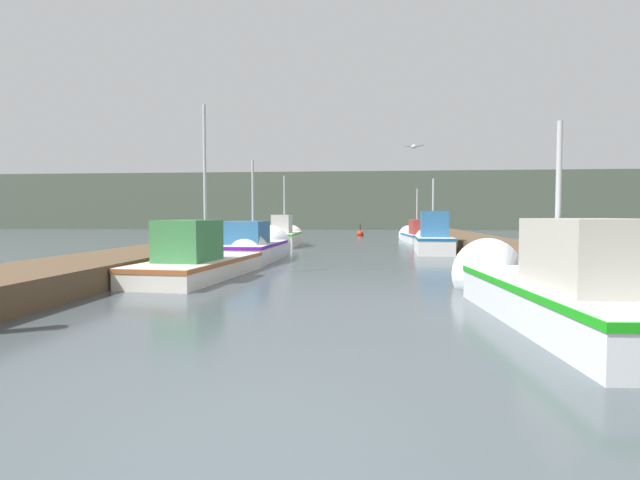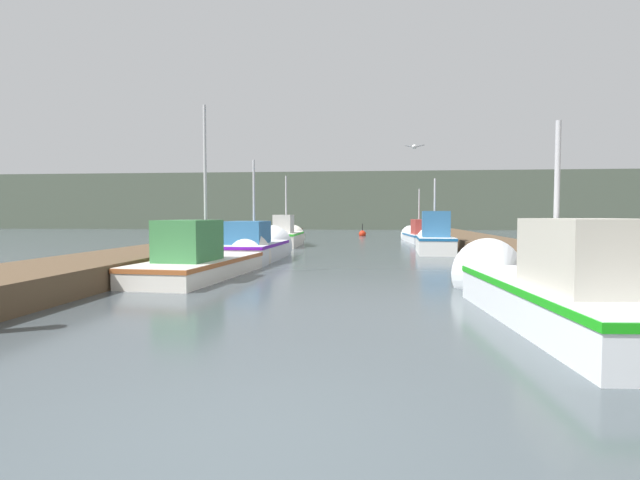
% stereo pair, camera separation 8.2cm
% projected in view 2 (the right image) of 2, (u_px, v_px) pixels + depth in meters
% --- Properties ---
extents(ground_plane, '(200.00, 200.00, 0.00)m').
position_uv_depth(ground_plane, '(240.00, 454.00, 3.30)').
color(ground_plane, '#424C51').
extents(dock_left, '(2.57, 40.00, 0.54)m').
position_uv_depth(dock_left, '(202.00, 248.00, 19.78)').
color(dock_left, brown).
rests_on(dock_left, ground_plane).
extents(dock_right, '(2.57, 40.00, 0.54)m').
position_uv_depth(dock_right, '(505.00, 250.00, 18.58)').
color(dock_right, brown).
rests_on(dock_right, ground_plane).
extents(distant_shore_ridge, '(120.00, 16.00, 6.17)m').
position_uv_depth(distant_shore_ridge, '(364.00, 202.00, 60.42)').
color(distant_shore_ridge, '#4C5647').
rests_on(distant_shore_ridge, ground_plane).
extents(fishing_boat_0, '(2.00, 6.37, 3.42)m').
position_uv_depth(fishing_boat_0, '(545.00, 286.00, 7.72)').
color(fishing_boat_0, silver).
rests_on(fishing_boat_0, ground_plane).
extents(fishing_boat_1, '(2.21, 6.24, 4.95)m').
position_uv_depth(fishing_boat_1, '(213.00, 259.00, 13.36)').
color(fishing_boat_1, silver).
rests_on(fishing_boat_1, ground_plane).
extents(fishing_boat_2, '(1.89, 5.36, 4.03)m').
position_uv_depth(fishing_boat_2, '(257.00, 247.00, 17.90)').
color(fishing_boat_2, silver).
rests_on(fishing_boat_2, ground_plane).
extents(fishing_boat_3, '(1.61, 4.52, 3.41)m').
position_uv_depth(fishing_boat_3, '(434.00, 240.00, 20.93)').
color(fishing_boat_3, silver).
rests_on(fishing_boat_3, ground_plane).
extents(fishing_boat_4, '(1.53, 5.09, 3.88)m').
position_uv_depth(fishing_boat_4, '(287.00, 236.00, 25.58)').
color(fishing_boat_4, silver).
rests_on(fishing_boat_4, ground_plane).
extents(fishing_boat_5, '(1.76, 6.00, 3.51)m').
position_uv_depth(fishing_boat_5, '(418.00, 235.00, 29.41)').
color(fishing_boat_5, silver).
rests_on(fishing_boat_5, ground_plane).
extents(mooring_piling_0, '(0.34, 0.34, 1.24)m').
position_uv_depth(mooring_piling_0, '(598.00, 272.00, 8.34)').
color(mooring_piling_0, '#473523').
rests_on(mooring_piling_0, ground_plane).
extents(mooring_piling_2, '(0.24, 0.24, 1.02)m').
position_uv_depth(mooring_piling_2, '(235.00, 241.00, 20.45)').
color(mooring_piling_2, '#473523').
rests_on(mooring_piling_2, ground_plane).
extents(mooring_piling_3, '(0.32, 0.32, 1.41)m').
position_uv_depth(mooring_piling_3, '(526.00, 252.00, 11.74)').
color(mooring_piling_3, '#473523').
rests_on(mooring_piling_3, ground_plane).
extents(channel_buoy, '(0.53, 0.53, 1.03)m').
position_uv_depth(channel_buoy, '(362.00, 234.00, 37.18)').
color(channel_buoy, red).
rests_on(channel_buoy, ground_plane).
extents(seagull_lead, '(0.56, 0.30, 0.12)m').
position_uv_depth(seagull_lead, '(414.00, 147.00, 14.09)').
color(seagull_lead, white).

